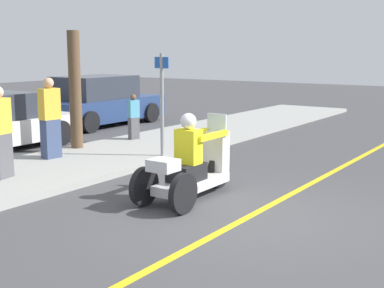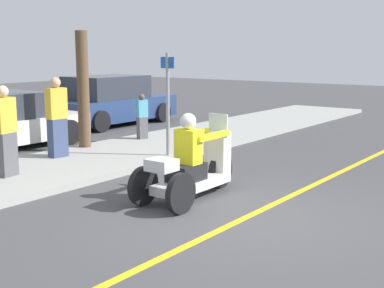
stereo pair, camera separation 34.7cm
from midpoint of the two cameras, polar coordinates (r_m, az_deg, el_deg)
ground_plane at (r=7.79m, az=4.59°, el=-7.86°), size 60.00×60.00×0.00m
lane_stripe at (r=8.14m, az=6.05°, el=-7.08°), size 24.00×0.12×0.01m
sidewalk_strip at (r=10.74m, az=-17.26°, el=-2.96°), size 28.00×2.80×0.12m
motorcycle_trike at (r=8.65m, az=-1.13°, el=-2.60°), size 2.22×0.84×1.41m
spectator_end_of_line at (r=10.12m, az=-20.74°, el=1.00°), size 0.43×0.30×1.65m
spectator_mid_group at (r=11.67m, az=-15.73°, el=2.52°), size 0.43×0.29×1.70m
spectator_by_tree at (r=13.78m, az=-6.97°, el=2.82°), size 0.31×0.24×1.16m
parked_car_lot_far at (r=17.38m, az=-10.48°, el=4.41°), size 4.37×2.07×1.58m
tree_trunk at (r=12.72m, az=-13.14°, el=5.64°), size 0.28×0.28×2.71m
street_sign at (r=11.49m, az=-4.09°, el=4.65°), size 0.08×0.36×2.20m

